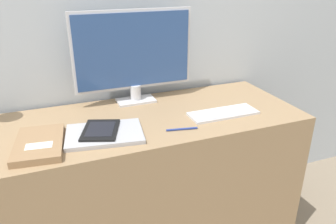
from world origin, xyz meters
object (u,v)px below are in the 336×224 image
(keyboard, at_px, (223,113))
(ereader, at_px, (101,130))
(notebook, at_px, (39,144))
(monitor, at_px, (134,54))
(pen, at_px, (182,129))
(laptop, at_px, (105,134))

(keyboard, relative_size, ereader, 1.45)
(notebook, bearing_deg, keyboard, 1.00)
(monitor, height_order, keyboard, monitor)
(notebook, xyz_separation_m, pen, (0.57, -0.07, -0.01))
(ereader, distance_m, notebook, 0.24)
(keyboard, distance_m, pen, 0.26)
(keyboard, height_order, pen, keyboard)
(keyboard, distance_m, notebook, 0.82)
(keyboard, relative_size, pen, 2.44)
(laptop, bearing_deg, notebook, -179.57)
(monitor, relative_size, laptop, 1.77)
(laptop, distance_m, ereader, 0.02)
(monitor, distance_m, pen, 0.47)
(monitor, bearing_deg, laptop, -124.98)
(keyboard, bearing_deg, pen, -162.26)
(pen, bearing_deg, notebook, 173.50)
(monitor, relative_size, ereader, 2.64)
(keyboard, distance_m, ereader, 0.58)
(ereader, xyz_separation_m, pen, (0.33, -0.08, -0.02))
(ereader, bearing_deg, notebook, -175.96)
(notebook, height_order, pen, notebook)
(monitor, xyz_separation_m, pen, (0.09, -0.39, -0.24))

